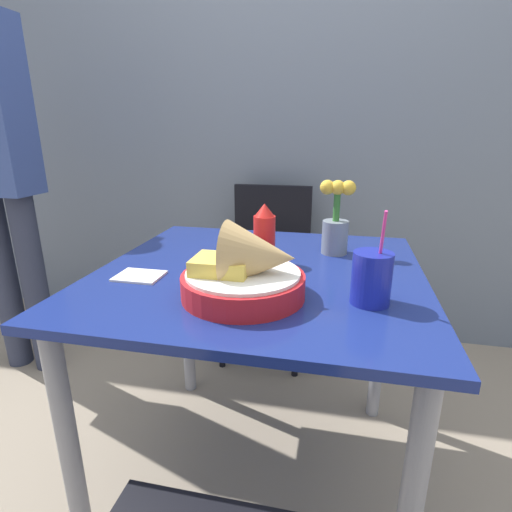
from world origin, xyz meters
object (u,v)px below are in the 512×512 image
chair_far_window (269,253)px  drink_cup (371,280)px  food_basket (250,272)px  ketchup_bottle (266,234)px  flower_vase (336,223)px

chair_far_window → drink_cup: (0.43, -1.02, 0.28)m
food_basket → ketchup_bottle: (-0.01, 0.27, 0.02)m
ketchup_bottle → food_basket: bearing=-87.2°
food_basket → ketchup_bottle: food_basket is taller
ketchup_bottle → drink_cup: (0.29, -0.24, -0.03)m
food_basket → drink_cup: size_ratio=1.31×
food_basket → drink_cup: bearing=5.5°
chair_far_window → food_basket: 1.10m
drink_cup → flower_vase: (-0.09, 0.38, 0.04)m
food_basket → flower_vase: size_ratio=1.26×
flower_vase → food_basket: bearing=-115.0°
ketchup_bottle → drink_cup: 0.38m
chair_far_window → ketchup_bottle: bearing=-80.5°
food_basket → flower_vase: bearing=65.0°
food_basket → flower_vase: flower_vase is taller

